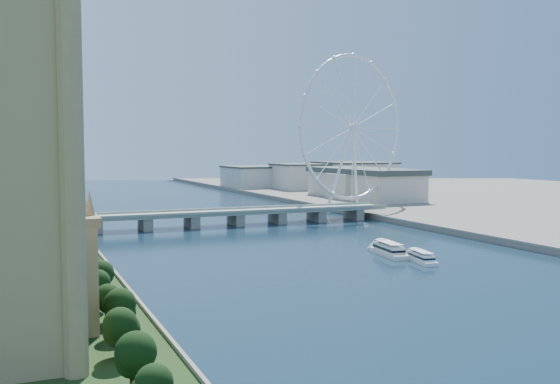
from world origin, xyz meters
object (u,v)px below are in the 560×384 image
london_eye (352,128)px  tour_boat_near (389,256)px  victoria_tower (13,132)px  tour_boat_far (421,262)px

london_eye → tour_boat_near: 227.12m
victoria_tower → tour_boat_near: (163.00, 103.70, -54.49)m
victoria_tower → tour_boat_near: bearing=32.5°
london_eye → tour_boat_far: 243.80m
victoria_tower → tour_boat_far: size_ratio=4.30×
victoria_tower → tour_boat_far: bearing=26.5°
tour_boat_far → london_eye: bearing=79.0°
victoria_tower → london_eye: 393.99m
victoria_tower → london_eye: (254.98, 300.08, 13.03)m
tour_boat_far → victoria_tower: bearing=-142.3°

